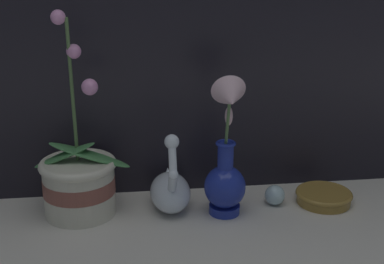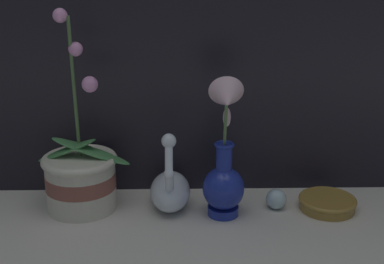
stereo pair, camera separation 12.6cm
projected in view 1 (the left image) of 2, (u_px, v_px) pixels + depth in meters
name	position (u px, v px, depth m)	size (l,w,h in m)	color
ground_plane	(207.00, 226.00, 1.23)	(2.80, 2.80, 0.00)	beige
orchid_potted_plant	(79.00, 180.00, 1.26)	(0.23, 0.18, 0.48)	beige
swan_figurine	(170.00, 189.00, 1.30)	(0.10, 0.20, 0.21)	silver
blue_vase	(226.00, 169.00, 1.25)	(0.10, 0.13, 0.35)	navy
glass_sphere	(275.00, 195.00, 1.33)	(0.05, 0.05, 0.05)	silver
amber_dish	(324.00, 196.00, 1.34)	(0.14, 0.14, 0.03)	olive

